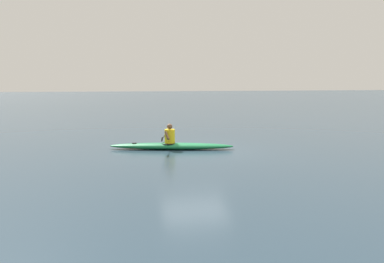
{
  "coord_description": "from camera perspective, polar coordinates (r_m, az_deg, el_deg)",
  "views": [
    {
      "loc": [
        2.82,
        14.09,
        2.61
      ],
      "look_at": [
        0.98,
        4.46,
        1.31
      ],
      "focal_mm": 36.03,
      "sensor_mm": 36.0,
      "label": 1
    }
  ],
  "objects": [
    {
      "name": "ground_plane",
      "position": [
        14.61,
        0.46,
        -2.73
      ],
      "size": [
        160.0,
        160.0,
        0.0
      ],
      "primitive_type": "plane",
      "color": "#283D4C"
    },
    {
      "name": "kayak",
      "position": [
        14.73,
        -3.07,
        -2.16
      ],
      "size": [
        4.77,
        1.59,
        0.24
      ],
      "color": "#19723F",
      "rests_on": "ground"
    },
    {
      "name": "kayaker",
      "position": [
        14.67,
        -3.39,
        -0.54
      ],
      "size": [
        0.65,
        2.29,
        0.74
      ],
      "color": "yellow",
      "rests_on": "kayak"
    }
  ]
}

